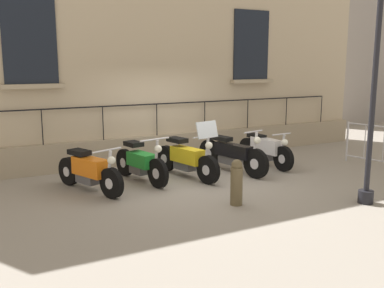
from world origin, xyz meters
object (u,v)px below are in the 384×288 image
at_px(motorcycle_orange, 89,171).
at_px(lamppost, 377,50).
at_px(motorcycle_green, 141,163).
at_px(motorcycle_black, 232,154).
at_px(motorcycle_white, 265,150).
at_px(motorcycle_yellow, 187,159).
at_px(bollard, 237,182).

height_order(motorcycle_orange, lamppost, lamppost).
distance_m(motorcycle_orange, motorcycle_green, 1.21).
xyz_separation_m(motorcycle_black, motorcycle_white, (-0.15, 1.09, -0.01)).
xyz_separation_m(motorcycle_orange, motorcycle_green, (-0.20, 1.19, -0.00)).
xyz_separation_m(motorcycle_yellow, motorcycle_white, (-0.09, 2.27, -0.02)).
xyz_separation_m(motorcycle_orange, bollard, (2.10, 2.15, 0.01)).
distance_m(motorcycle_white, lamppost, 4.05).
distance_m(motorcycle_black, lamppost, 4.03).
bearing_deg(motorcycle_green, motorcycle_black, 84.83).
xyz_separation_m(motorcycle_orange, motorcycle_white, (-0.15, 4.51, 0.00)).
distance_m(motorcycle_green, lamppost, 5.17).
bearing_deg(motorcycle_white, motorcycle_black, -82.41).
bearing_deg(motorcycle_white, motorcycle_orange, -88.11).
xyz_separation_m(motorcycle_orange, motorcycle_black, (-0.00, 3.42, 0.02)).
relative_size(motorcycle_orange, motorcycle_green, 1.01).
bearing_deg(bollard, motorcycle_white, 133.69).
height_order(motorcycle_orange, motorcycle_yellow, motorcycle_yellow).
bearing_deg(motorcycle_orange, motorcycle_yellow, 91.44).
bearing_deg(motorcycle_white, motorcycle_green, -90.96).
bearing_deg(lamppost, motorcycle_green, -136.70).
xyz_separation_m(motorcycle_black, bollard, (2.10, -1.26, -0.00)).
relative_size(lamppost, bollard, 5.00).
distance_m(motorcycle_black, bollard, 2.45).
relative_size(motorcycle_orange, lamppost, 0.45).
relative_size(motorcycle_orange, bollard, 2.26).
bearing_deg(motorcycle_green, motorcycle_orange, -80.23).
xyz_separation_m(motorcycle_orange, motorcycle_yellow, (-0.06, 2.24, 0.02)).
relative_size(motorcycle_orange, motorcycle_white, 0.97).
relative_size(motorcycle_black, lamppost, 0.51).
xyz_separation_m(lamppost, bollard, (-1.04, -2.19, -2.36)).
xyz_separation_m(motorcycle_green, motorcycle_white, (0.06, 3.32, 0.00)).
distance_m(motorcycle_yellow, motorcycle_black, 1.18).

